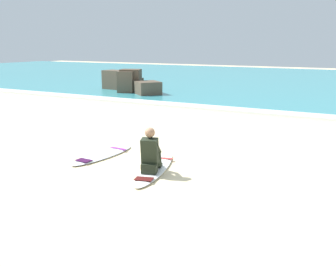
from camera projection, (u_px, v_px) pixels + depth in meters
The scene contains 7 objects.
ground_plane at pixel (130, 166), 9.22m from camera, with size 80.00×80.00×0.00m, color beige.
sea at pixel (310, 82), 27.94m from camera, with size 80.00×28.00×0.10m, color teal.
breaking_foam at pixel (246, 111), 16.25m from camera, with size 80.00×0.90×0.11m, color white.
surfboard_main at pixel (155, 169), 8.89m from camera, with size 1.18×2.60×0.08m.
surfer_seated at pixel (151, 154), 8.53m from camera, with size 0.54×0.77×0.95m.
surfboard_spare_near at pixel (103, 155), 9.96m from camera, with size 0.62×2.15×0.08m.
rock_outcrop_distant at pixel (128, 83), 22.54m from camera, with size 4.49×3.15×1.32m.
Camera 1 is at (5.05, -7.30, 2.73)m, focal length 43.46 mm.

